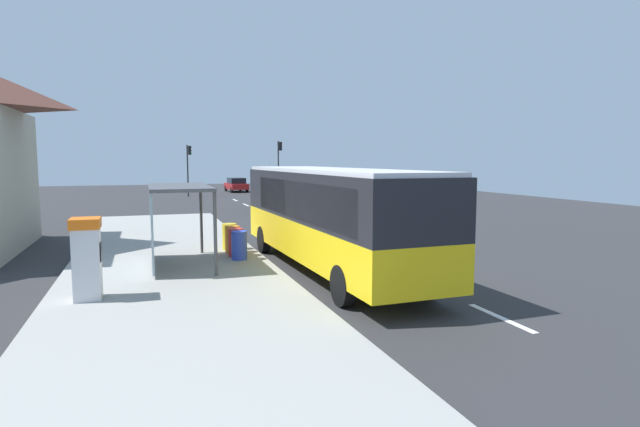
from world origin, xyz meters
name	(u,v)px	position (x,y,z in m)	size (l,w,h in m)	color
ground_plane	(274,220)	(0.00, 14.00, -0.02)	(56.00, 92.00, 0.04)	#2D2D30
sidewalk_platform	(170,264)	(-6.40, 2.00, 0.09)	(6.20, 30.00, 0.18)	#999993
lane_stripe_seg_0	(501,318)	(0.25, -6.00, 0.01)	(0.16, 2.20, 0.01)	silver
lane_stripe_seg_1	(396,271)	(0.25, -1.00, 0.01)	(0.16, 2.20, 0.01)	silver
lane_stripe_seg_2	(339,246)	(0.25, 4.00, 0.01)	(0.16, 2.20, 0.01)	silver
lane_stripe_seg_3	(303,230)	(0.25, 9.00, 0.01)	(0.16, 2.20, 0.01)	silver
lane_stripe_seg_4	(278,219)	(0.25, 14.00, 0.01)	(0.16, 2.20, 0.01)	silver
lane_stripe_seg_5	(260,211)	(0.25, 19.00, 0.01)	(0.16, 2.20, 0.01)	silver
lane_stripe_seg_6	(246,205)	(0.25, 24.00, 0.01)	(0.16, 2.20, 0.01)	silver
lane_stripe_seg_7	(235,200)	(0.25, 29.00, 0.01)	(0.16, 2.20, 0.01)	silver
bus	(329,213)	(-1.71, -0.27, 1.84)	(2.81, 11.07, 3.21)	yellow
white_van	(287,191)	(2.20, 19.14, 1.34)	(2.14, 5.25, 2.30)	black
sedan_near	(236,185)	(2.30, 40.48, 0.79)	(2.03, 4.49, 1.52)	#A51919
ticket_machine	(87,258)	(-8.46, -2.07, 1.17)	(0.66, 0.76, 1.94)	silver
recycling_bin_blue	(239,245)	(-4.20, 1.63, 0.66)	(0.52, 0.52, 0.95)	blue
recycling_bin_red	(236,242)	(-4.20, 2.33, 0.66)	(0.52, 0.52, 0.95)	red
recycling_bin_orange	(232,239)	(-4.20, 3.03, 0.66)	(0.52, 0.52, 0.95)	orange
recycling_bin_yellow	(229,236)	(-4.20, 3.73, 0.66)	(0.52, 0.52, 0.95)	yellow
traffic_light_near_side	(279,159)	(5.50, 34.13, 3.49)	(0.49, 0.28, 5.28)	#2D2D2D
traffic_light_far_side	(189,162)	(-3.10, 34.93, 3.23)	(0.49, 0.28, 4.84)	#2D2D2D
bus_shelter	(169,205)	(-6.41, 1.36, 2.10)	(1.80, 4.00, 2.50)	#4C4C51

